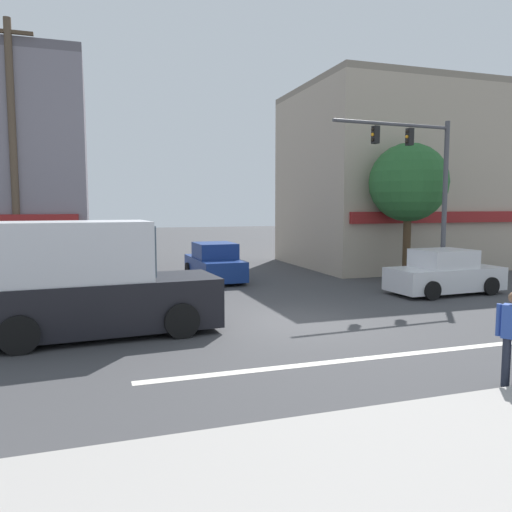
{
  "coord_description": "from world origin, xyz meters",
  "views": [
    {
      "loc": [
        -5.07,
        -12.23,
        3.11
      ],
      "look_at": [
        -0.39,
        2.0,
        1.6
      ],
      "focal_mm": 35.0,
      "sensor_mm": 36.0,
      "label": 1
    }
  ],
  "objects": [
    {
      "name": "utility_pole_near_left",
      "position": [
        -7.26,
        4.54,
        4.46
      ],
      "size": [
        1.4,
        0.22,
        8.62
      ],
      "color": "brown",
      "rests_on": "ground"
    },
    {
      "name": "box_truck_parked_curbside",
      "position": [
        -5.14,
        0.13,
        1.25
      ],
      "size": [
        5.72,
        2.53,
        2.75
      ],
      "color": "black",
      "rests_on": "ground"
    },
    {
      "name": "sedan_crossing_leftbound",
      "position": [
        -0.26,
        7.99,
        0.71
      ],
      "size": [
        1.95,
        4.14,
        1.58
      ],
      "color": "navy",
      "rests_on": "ground"
    },
    {
      "name": "sedan_approaching_near",
      "position": [
        6.75,
        2.32,
        0.71
      ],
      "size": [
        4.18,
        2.03,
        1.58
      ],
      "color": "silver",
      "rests_on": "ground"
    },
    {
      "name": "building_right_corner",
      "position": [
        10.63,
        10.78,
        4.54
      ],
      "size": [
        11.21,
        8.5,
        9.08
      ],
      "color": "tan",
      "rests_on": "ground"
    },
    {
      "name": "traffic_light_mast",
      "position": [
        6.46,
        3.24,
        4.18
      ],
      "size": [
        4.89,
        0.42,
        6.2
      ],
      "color": "#47474C",
      "rests_on": "ground"
    },
    {
      "name": "lane_marking_stripe",
      "position": [
        0.0,
        -3.5,
        0.0
      ],
      "size": [
        9.0,
        0.24,
        0.01
      ],
      "primitive_type": "cube",
      "color": "silver",
      "rests_on": "ground"
    },
    {
      "name": "ground_plane",
      "position": [
        0.0,
        0.0,
        0.0
      ],
      "size": [
        120.0,
        120.0,
        0.0
      ],
      "primitive_type": "plane",
      "color": "#3D3D3F"
    },
    {
      "name": "street_tree",
      "position": [
        7.38,
        5.51,
        4.05
      ],
      "size": [
        3.23,
        3.23,
        5.68
      ],
      "color": "#4C3823",
      "rests_on": "ground"
    }
  ]
}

